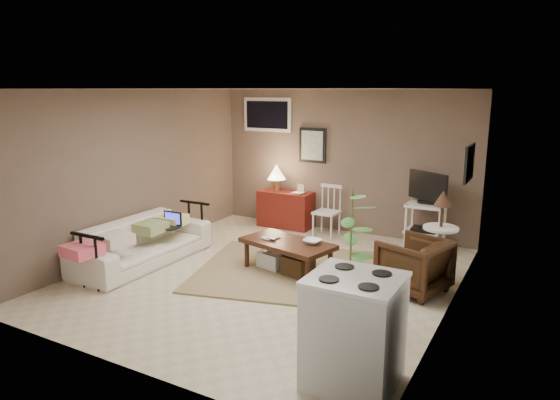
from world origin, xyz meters
The scene contains 20 objects.
floor centered at (0.00, 0.00, 0.00)m, with size 5.00×5.00×0.00m, color #C1B293.
art_back centered at (-0.55, 2.48, 1.45)m, with size 0.50×0.03×0.60m, color black.
art_right centered at (2.23, 1.05, 1.52)m, with size 0.03×0.60×0.45m, color black.
window centered at (-1.45, 2.48, 1.95)m, with size 0.96×0.03×0.60m, color silver.
rug centered at (0.30, 0.32, 0.01)m, with size 2.67×2.14×0.03m, color #8F7B53.
coffee_table centered at (0.15, 0.24, 0.26)m, with size 1.33×0.89×0.46m.
sofa centered at (-1.80, -0.40, 0.41)m, with size 2.09×0.61×0.82m, color beige.
sofa_pillows centered at (-1.75, -0.64, 0.50)m, with size 0.40×1.99×0.14m, color beige, non-canonical shape.
sofa_end_rails centered at (-1.68, -0.40, 0.35)m, with size 0.56×2.09×0.70m, color black, non-canonical shape.
laptop centered at (-1.60, -0.04, 0.53)m, with size 0.32×0.23×0.22m.
red_console centered at (-0.97, 2.24, 0.38)m, with size 0.96×0.43×1.11m.
spindle_chair centered at (-0.09, 2.10, 0.40)m, with size 0.39×0.39×0.85m.
tv_stand centered at (1.52, 2.11, 0.63)m, with size 0.64×0.46×1.20m.
side_table centered at (1.96, 0.95, 0.73)m, with size 0.44×0.44×1.17m.
armchair centered at (1.78, 0.43, 0.36)m, with size 0.70×0.66×0.72m, color black.
potted_plant centered at (1.43, -0.81, 0.79)m, with size 0.37×0.37×1.49m.
stove centered at (1.84, -1.76, 0.47)m, with size 0.73×0.68×0.95m.
bowl centered at (0.48, 0.31, 0.55)m, with size 0.23×0.06×0.23m, color #381A0F.
book_table centered at (-0.19, 0.29, 0.55)m, with size 0.16×0.02×0.23m, color #381A0F.
book_console centered at (-0.77, 2.23, 0.76)m, with size 0.18×0.02×0.24m, color #381A0F.
Camera 1 is at (3.11, -5.32, 2.40)m, focal length 32.00 mm.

